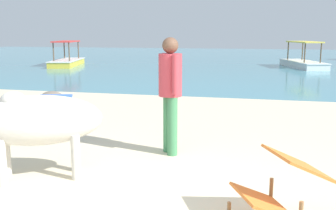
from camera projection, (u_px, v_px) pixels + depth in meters
name	position (u px, v px, depth m)	size (l,w,h in m)	color
water_surface	(245.00, 60.00, 24.55)	(60.00, 36.00, 0.03)	teal
cow	(34.00, 121.00, 4.44)	(1.79, 1.18, 1.04)	beige
deck_chair_near	(57.00, 113.00, 6.39)	(0.74, 0.89, 0.68)	olive
deck_chair_far	(280.00, 185.00, 3.37)	(0.92, 0.81, 0.68)	olive
person_standing	(170.00, 87.00, 5.34)	(0.32, 0.44, 1.62)	#428956
shore_rock_large	(31.00, 108.00, 7.59)	(0.84, 0.61, 0.47)	#756651
shore_rock_medium	(52.00, 98.00, 9.15)	(0.65, 0.55, 0.33)	gray
boat_yellow	(67.00, 60.00, 20.39)	(2.03, 3.84, 1.29)	gold
boat_white	(303.00, 62.00, 19.34)	(2.18, 3.85, 1.29)	white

